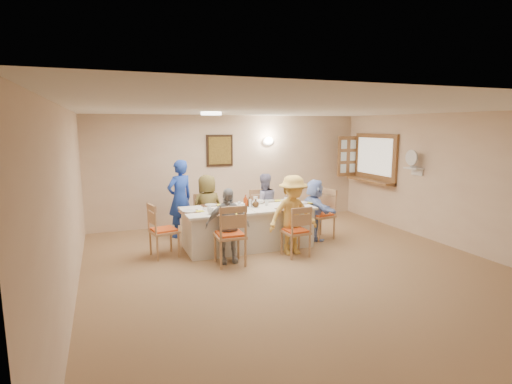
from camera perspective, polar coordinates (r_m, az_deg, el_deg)
name	(u,v)px	position (r m, az deg, el deg)	size (l,w,h in m)	color
ground	(299,270)	(6.49, 6.21, -11.01)	(7.00, 7.00, 0.00)	#9A794D
room_walls	(301,175)	(6.13, 6.46, 2.38)	(7.00, 7.00, 7.00)	beige
wall_picture	(220,150)	(9.22, -5.21, 5.93)	(0.62, 0.05, 0.72)	black
wall_sconce	(268,141)	(9.59, 1.78, 7.29)	(0.26, 0.09, 0.18)	white
ceiling_light	(211,114)	(7.13, -6.42, 11.07)	(0.36, 0.36, 0.05)	white
serving_hatch	(375,158)	(9.88, 16.68, 4.64)	(0.06, 1.50, 1.15)	brown
hatch_sill	(370,180)	(9.86, 15.98, 1.59)	(0.30, 1.50, 0.05)	brown
shutter_door	(348,156)	(10.34, 12.96, 4.99)	(0.55, 0.04, 1.00)	brown
fan_shelf	(414,168)	(8.81, 21.58, 3.18)	(0.22, 0.36, 0.03)	white
desk_fan	(413,161)	(8.77, 21.50, 4.15)	(0.30, 0.30, 0.28)	#A5A5A8
dining_table	(248,227)	(7.52, -1.18, -5.04)	(2.42, 1.02, 0.76)	silver
chair_back_left	(206,217)	(8.08, -7.13, -3.54)	(0.44, 0.44, 0.91)	tan
chair_back_right	(262,212)	(8.44, 0.81, -2.85)	(0.44, 0.44, 0.93)	tan
chair_front_left	(230,234)	(6.57, -3.75, -6.00)	(0.49, 0.49, 1.03)	tan
chair_front_right	(296,231)	(7.02, 5.69, -5.51)	(0.44, 0.44, 0.91)	tan
chair_left_end	(164,230)	(7.14, -13.02, -5.28)	(0.46, 0.46, 0.95)	tan
chair_right_end	(320,214)	(8.13, 9.16, -3.15)	(0.48, 0.48, 1.01)	tan
diner_back_left	(207,208)	(7.92, -6.95, -2.27)	(0.72, 0.55, 1.32)	brown
diner_back_right	(264,204)	(8.29, 1.12, -1.79)	(0.66, 0.53, 1.29)	gray
diner_front_left	(228,225)	(6.65, -4.07, -4.79)	(0.77, 0.39, 1.26)	#A0A2A5
diner_front_right	(293,215)	(7.06, 5.28, -3.31)	(0.91, 0.53, 1.41)	#FBC758
diner_right_end	(315,209)	(8.05, 8.38, -2.49)	(0.38, 1.14, 1.22)	#9DBAFF
caregiver	(180,199)	(8.26, -10.80, -0.95)	(0.69, 0.59, 1.59)	#2042B6
placemat_fl	(223,214)	(6.86, -4.72, -3.20)	(0.35, 0.26, 0.01)	#472B19
plate_fl	(223,214)	(6.86, -4.72, -3.11)	(0.26, 0.26, 0.02)	white
napkin_fl	(234,214)	(6.87, -3.16, -3.11)	(0.13, 0.13, 0.01)	yellow
placemat_fr	(287,209)	(7.28, 4.39, -2.45)	(0.36, 0.27, 0.01)	#472B19
plate_fr	(287,209)	(7.28, 4.39, -2.38)	(0.23, 0.23, 0.01)	white
napkin_fr	(297,209)	(7.31, 5.83, -2.37)	(0.15, 0.15, 0.01)	yellow
placemat_bl	(211,205)	(7.65, -6.49, -1.90)	(0.36, 0.27, 0.01)	#472B19
plate_bl	(211,205)	(7.65, -6.49, -1.82)	(0.23, 0.23, 0.01)	white
napkin_bl	(220,205)	(7.65, -5.09, -1.82)	(0.15, 0.15, 0.01)	yellow
placemat_br	(269,201)	(8.03, 1.82, -1.30)	(0.37, 0.27, 0.01)	#472B19
plate_br	(269,201)	(8.03, 1.82, -1.23)	(0.24, 0.24, 0.02)	white
napkin_br	(278,201)	(8.06, 3.14, -1.23)	(0.14, 0.14, 0.01)	yellow
placemat_le	(189,212)	(7.15, -9.53, -2.79)	(0.35, 0.26, 0.01)	#472B19
plate_le	(189,211)	(7.14, -9.53, -2.71)	(0.25, 0.25, 0.02)	white
napkin_le	(200,211)	(7.13, -8.03, -2.71)	(0.14, 0.14, 0.01)	yellow
placemat_re	(301,203)	(7.88, 6.50, -1.58)	(0.37, 0.27, 0.01)	#472B19
plate_re	(301,203)	(7.87, 6.50, -1.50)	(0.25, 0.25, 0.02)	white
napkin_re	(311,203)	(7.92, 7.82, -1.50)	(0.14, 0.14, 0.01)	yellow
teacup_a	(211,211)	(6.91, -6.43, -2.76)	(0.13, 0.13, 0.10)	white
teacup_b	(256,199)	(8.07, -0.07, -0.95)	(0.11, 0.11, 0.09)	white
bowl_a	(239,210)	(7.13, -2.45, -2.53)	(0.22, 0.22, 0.05)	white
bowl_b	(259,202)	(7.79, 0.41, -1.41)	(0.23, 0.23, 0.07)	white
condiment_ketchup	(245,201)	(7.45, -1.52, -1.26)	(0.10, 0.10, 0.23)	#AA370E
condiment_brown	(249,202)	(7.49, -0.97, -1.38)	(0.10, 0.10, 0.19)	#3E2610
condiment_malt	(256,203)	(7.43, -0.03, -1.58)	(0.16, 0.16, 0.16)	#3E2610
drinking_glass	(239,204)	(7.42, -2.41, -1.79)	(0.07, 0.07, 0.10)	silver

